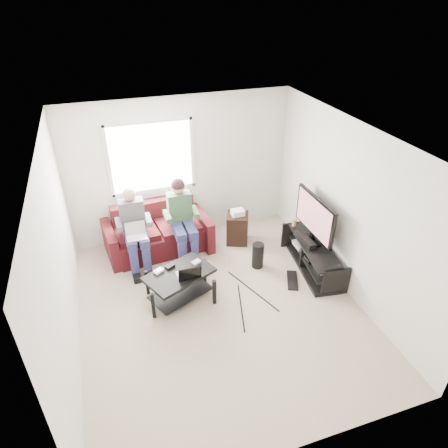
# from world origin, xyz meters

# --- Properties ---
(floor) EXTENTS (4.50, 4.50, 0.00)m
(floor) POSITION_xyz_m (0.00, 0.00, 0.00)
(floor) COLOR #B6A48E
(floor) RESTS_ON ground
(ceiling) EXTENTS (4.50, 4.50, 0.00)m
(ceiling) POSITION_xyz_m (0.00, 0.00, 2.60)
(ceiling) COLOR white
(ceiling) RESTS_ON wall_back
(wall_back) EXTENTS (4.50, 0.00, 4.50)m
(wall_back) POSITION_xyz_m (0.00, 2.25, 1.30)
(wall_back) COLOR silver
(wall_back) RESTS_ON floor
(wall_front) EXTENTS (4.50, 0.00, 4.50)m
(wall_front) POSITION_xyz_m (0.00, -2.25, 1.30)
(wall_front) COLOR silver
(wall_front) RESTS_ON floor
(wall_left) EXTENTS (0.00, 4.50, 4.50)m
(wall_left) POSITION_xyz_m (-2.00, 0.00, 1.30)
(wall_left) COLOR silver
(wall_left) RESTS_ON floor
(wall_right) EXTENTS (0.00, 4.50, 4.50)m
(wall_right) POSITION_xyz_m (2.00, 0.00, 1.30)
(wall_right) COLOR silver
(wall_right) RESTS_ON floor
(window) EXTENTS (1.48, 0.04, 1.28)m
(window) POSITION_xyz_m (-0.50, 2.23, 1.60)
(window) COLOR white
(window) RESTS_ON wall_back
(sofa) EXTENTS (1.88, 0.99, 0.84)m
(sofa) POSITION_xyz_m (-0.58, 1.82, 0.31)
(sofa) COLOR #4F131C
(sofa) RESTS_ON floor
(person_left) EXTENTS (0.40, 0.70, 1.35)m
(person_left) POSITION_xyz_m (-0.98, 1.51, 0.74)
(person_left) COLOR navy
(person_left) RESTS_ON sofa
(person_right) EXTENTS (0.40, 0.71, 1.39)m
(person_right) POSITION_xyz_m (-0.18, 1.53, 0.80)
(person_right) COLOR navy
(person_right) RESTS_ON sofa
(laptop_silver) EXTENTS (0.34, 0.25, 0.24)m
(laptop_silver) POSITION_xyz_m (-0.98, 1.29, 0.72)
(laptop_silver) COLOR silver
(laptop_silver) RESTS_ON person_left
(coffee_table) EXTENTS (1.13, 0.94, 0.49)m
(coffee_table) POSITION_xyz_m (-0.51, 0.39, 0.36)
(coffee_table) COLOR black
(coffee_table) RESTS_ON floor
(laptop_black) EXTENTS (0.40, 0.33, 0.24)m
(laptop_black) POSITION_xyz_m (-0.39, 0.31, 0.61)
(laptop_black) COLOR black
(laptop_black) RESTS_ON coffee_table
(controller_a) EXTENTS (0.17, 0.15, 0.04)m
(controller_a) POSITION_xyz_m (-0.79, 0.51, 0.51)
(controller_a) COLOR silver
(controller_a) RESTS_ON coffee_table
(controller_b) EXTENTS (0.17, 0.15, 0.04)m
(controller_b) POSITION_xyz_m (-0.61, 0.57, 0.51)
(controller_b) COLOR black
(controller_b) RESTS_ON coffee_table
(controller_c) EXTENTS (0.17, 0.15, 0.04)m
(controller_c) POSITION_xyz_m (-0.21, 0.54, 0.51)
(controller_c) COLOR gray
(controller_c) RESTS_ON coffee_table
(tv_stand) EXTENTS (0.64, 1.52, 0.49)m
(tv_stand) POSITION_xyz_m (1.77, 0.43, 0.22)
(tv_stand) COLOR black
(tv_stand) RESTS_ON floor
(tv) EXTENTS (0.12, 1.10, 0.81)m
(tv) POSITION_xyz_m (1.77, 0.53, 0.94)
(tv) COLOR black
(tv) RESTS_ON tv_stand
(soundbar) EXTENTS (0.12, 0.50, 0.10)m
(soundbar) POSITION_xyz_m (1.65, 0.53, 0.54)
(soundbar) COLOR black
(soundbar) RESTS_ON tv_stand
(drink_cup) EXTENTS (0.08, 0.08, 0.12)m
(drink_cup) POSITION_xyz_m (1.72, 1.06, 0.55)
(drink_cup) COLOR #A67147
(drink_cup) RESTS_ON tv_stand
(console_white) EXTENTS (0.30, 0.22, 0.06)m
(console_white) POSITION_xyz_m (1.77, 0.03, 0.29)
(console_white) COLOR silver
(console_white) RESTS_ON tv_stand
(console_grey) EXTENTS (0.34, 0.26, 0.08)m
(console_grey) POSITION_xyz_m (1.77, 0.73, 0.30)
(console_grey) COLOR gray
(console_grey) RESTS_ON tv_stand
(console_black) EXTENTS (0.38, 0.30, 0.07)m
(console_black) POSITION_xyz_m (1.77, 0.38, 0.29)
(console_black) COLOR black
(console_black) RESTS_ON tv_stand
(subwoofer) EXTENTS (0.20, 0.20, 0.45)m
(subwoofer) POSITION_xyz_m (0.92, 0.76, 0.22)
(subwoofer) COLOR black
(subwoofer) RESTS_ON floor
(keyboard_floor) EXTENTS (0.34, 0.51, 0.03)m
(keyboard_floor) POSITION_xyz_m (1.31, 0.22, 0.01)
(keyboard_floor) COLOR black
(keyboard_floor) RESTS_ON floor
(end_table) EXTENTS (0.38, 0.38, 0.67)m
(end_table) POSITION_xyz_m (0.85, 1.59, 0.30)
(end_table) COLOR black
(end_table) RESTS_ON floor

